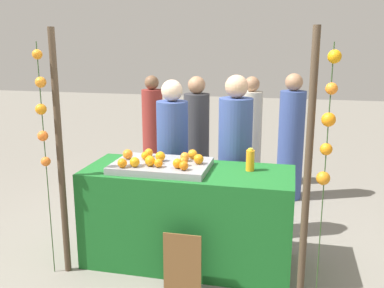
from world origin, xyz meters
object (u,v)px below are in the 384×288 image
(stall_counter, at_px, (188,216))
(juice_bottle, at_px, (250,160))
(orange_1, at_px, (149,153))
(orange_0, at_px, (199,159))
(chalkboard_sign, at_px, (182,264))
(vendor_left, at_px, (173,163))
(vendor_right, at_px, (235,164))

(stall_counter, relative_size, juice_bottle, 9.15)
(stall_counter, height_order, orange_1, orange_1)
(orange_0, bearing_deg, orange_1, 165.38)
(juice_bottle, xyz_separation_m, chalkboard_sign, (-0.46, -0.61, -0.73))
(juice_bottle, height_order, vendor_left, vendor_left)
(juice_bottle, distance_m, vendor_left, 1.03)
(juice_bottle, relative_size, vendor_left, 0.13)
(orange_1, xyz_separation_m, chalkboard_sign, (0.48, -0.64, -0.73))
(stall_counter, xyz_separation_m, orange_0, (0.09, 0.00, 0.55))
(orange_1, height_order, chalkboard_sign, orange_1)
(stall_counter, height_order, juice_bottle, juice_bottle)
(vendor_left, bearing_deg, juice_bottle, -31.91)
(orange_0, relative_size, chalkboard_sign, 0.17)
(chalkboard_sign, bearing_deg, orange_1, 127.00)
(chalkboard_sign, bearing_deg, vendor_left, 109.02)
(vendor_right, bearing_deg, orange_1, -146.37)
(stall_counter, distance_m, orange_0, 0.55)
(vendor_left, bearing_deg, chalkboard_sign, -70.98)
(orange_1, distance_m, juice_bottle, 0.95)
(orange_0, xyz_separation_m, vendor_left, (-0.41, 0.63, -0.23))
(juice_bottle, bearing_deg, vendor_left, 148.09)
(juice_bottle, xyz_separation_m, vendor_left, (-0.85, 0.53, -0.23))
(stall_counter, xyz_separation_m, orange_1, (-0.41, 0.13, 0.54))
(stall_counter, height_order, orange_0, orange_0)
(orange_0, xyz_separation_m, orange_1, (-0.50, 0.13, -0.00))
(orange_0, bearing_deg, chalkboard_sign, -92.28)
(juice_bottle, bearing_deg, orange_1, 177.98)
(orange_0, distance_m, orange_1, 0.52)
(orange_0, bearing_deg, juice_bottle, 12.50)
(orange_1, relative_size, juice_bottle, 0.39)
(stall_counter, relative_size, orange_1, 23.69)
(chalkboard_sign, bearing_deg, orange_0, 87.72)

